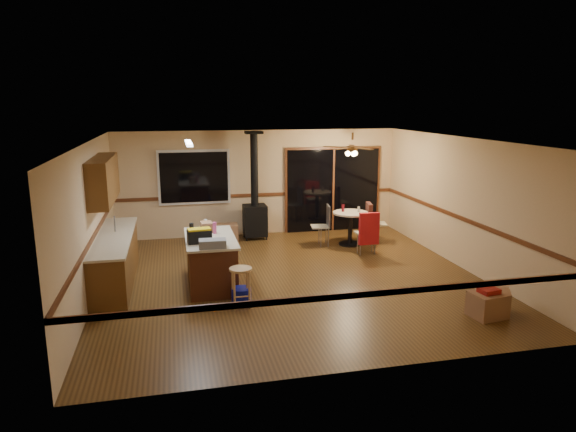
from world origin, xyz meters
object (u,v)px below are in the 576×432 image
object	(u,v)px
chair_near	(369,228)
chair_right	(370,218)
box_under_window	(226,233)
kitchen_island	(211,261)
box_corner_a	(488,305)
wood_stove	(255,209)
blue_bucket	(241,296)
chair_left	(325,221)
toolbox_black	(199,236)
toolbox_grey	(213,244)
dining_table	(350,223)
box_corner_b	(494,300)
bar_stool	(241,288)

from	to	relation	value
chair_near	chair_right	bearing A→B (deg)	66.65
chair_near	box_under_window	distance (m)	3.40
kitchen_island	box_corner_a	distance (m)	4.72
wood_stove	blue_bucket	size ratio (longest dim) A/B	7.75
chair_left	box_under_window	xyz separation A→B (m)	(-2.19, 0.79, -0.37)
chair_near	toolbox_black	bearing A→B (deg)	-158.45
wood_stove	toolbox_grey	world-z (taller)	wood_stove
toolbox_black	dining_table	distance (m)	4.30
toolbox_grey	box_under_window	size ratio (longest dim) A/B	0.84
toolbox_grey	toolbox_black	size ratio (longest dim) A/B	1.11
chair_near	box_under_window	bearing A→B (deg)	148.78
dining_table	box_corner_a	xyz separation A→B (m)	(0.70, -4.39, -0.33)
blue_bucket	chair_left	xyz separation A→B (m)	(2.36, 3.10, 0.45)
box_under_window	box_corner_a	distance (m)	6.31
toolbox_grey	dining_table	bearing A→B (deg)	38.49
toolbox_grey	box_corner_b	size ratio (longest dim) A/B	1.01
kitchen_island	dining_table	size ratio (longest dim) A/B	2.07
toolbox_grey	bar_stool	xyz separation A→B (m)	(0.40, -0.46, -0.64)
toolbox_grey	box_corner_b	bearing A→B (deg)	-19.52
chair_left	box_under_window	distance (m)	2.36
toolbox_grey	chair_right	world-z (taller)	toolbox_grey
toolbox_black	bar_stool	world-z (taller)	toolbox_black
bar_stool	toolbox_black	bearing A→B (deg)	126.07
toolbox_grey	chair_near	bearing A→B (deg)	27.40
chair_left	toolbox_black	bearing A→B (deg)	-140.91
kitchen_island	blue_bucket	size ratio (longest dim) A/B	5.17
kitchen_island	dining_table	distance (m)	3.92
wood_stove	blue_bucket	world-z (taller)	wood_stove
box_corner_b	box_corner_a	bearing A→B (deg)	-143.83
kitchen_island	wood_stove	size ratio (longest dim) A/B	0.67
chair_left	chair_right	bearing A→B (deg)	0.13
kitchen_island	chair_left	xyz separation A→B (m)	(2.77, 2.09, 0.14)
chair_left	dining_table	bearing A→B (deg)	-8.16
blue_bucket	chair_right	size ratio (longest dim) A/B	0.46
bar_stool	dining_table	bearing A→B (deg)	46.61
bar_stool	dining_table	world-z (taller)	dining_table
dining_table	box_under_window	distance (m)	2.94
kitchen_island	dining_table	world-z (taller)	kitchen_island
bar_stool	chair_right	world-z (taller)	chair_right
chair_right	box_corner_a	world-z (taller)	chair_right
dining_table	box_corner_b	bearing A→B (deg)	-77.55
toolbox_black	blue_bucket	distance (m)	1.27
toolbox_black	chair_right	xyz separation A→B (m)	(4.10, 2.42, -0.41)
chair_right	box_under_window	world-z (taller)	chair_right
kitchen_island	toolbox_grey	size ratio (longest dim) A/B	3.74
blue_bucket	box_corner_b	xyz separation A→B (m)	(3.89, -1.20, 0.05)
blue_bucket	chair_left	world-z (taller)	chair_left
box_corner_a	bar_stool	bearing A→B (deg)	161.47
chair_right	box_corner_a	distance (m)	4.50
bar_stool	chair_left	xyz separation A→B (m)	(2.39, 3.24, 0.26)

